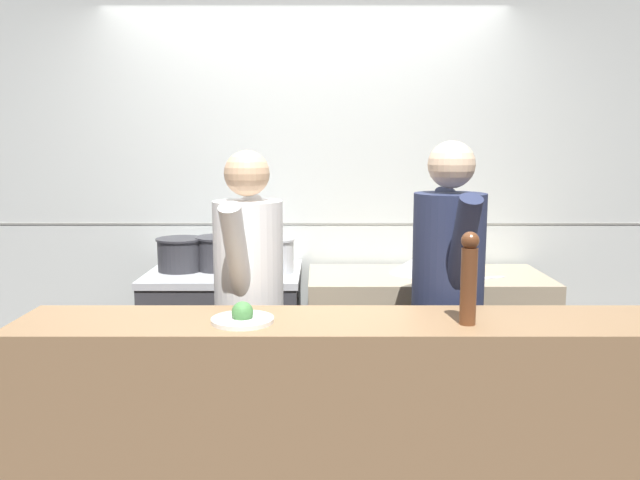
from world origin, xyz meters
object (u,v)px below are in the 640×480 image
object	(u,v)px
plated_dish_main	(245,317)
chef_sous	(450,297)
pepper_mill	(472,277)
chef_head_cook	(252,301)
stock_pot	(183,253)
oven_range	(229,345)
mixing_bowl_steel	(417,266)
chefs_knife	(471,279)
braising_pot	(275,254)
sauce_pot	(222,252)

from	to	relation	value
plated_dish_main	chef_sous	world-z (taller)	chef_sous
pepper_mill	chef_head_cook	size ratio (longest dim) A/B	0.22
stock_pot	pepper_mill	size ratio (longest dim) A/B	0.76
chef_sous	pepper_mill	bearing A→B (deg)	-97.77
plated_dish_main	oven_range	bearing A→B (deg)	101.82
plated_dish_main	pepper_mill	bearing A→B (deg)	-1.70
oven_range	chef_head_cook	xyz separation A→B (m)	(0.22, -0.68, 0.44)
oven_range	mixing_bowl_steel	bearing A→B (deg)	1.99
oven_range	stock_pot	xyz separation A→B (m)	(-0.26, 0.00, 0.56)
chefs_knife	chef_sous	distance (m)	0.58
mixing_bowl_steel	pepper_mill	world-z (taller)	pepper_mill
braising_pot	plated_dish_main	size ratio (longest dim) A/B	1.05
plated_dish_main	stock_pot	bearing A→B (deg)	112.84
pepper_mill	chef_head_cook	bearing A→B (deg)	148.37
chef_head_cook	chefs_knife	bearing A→B (deg)	31.25
mixing_bowl_steel	plated_dish_main	distance (m)	1.53
stock_pot	chef_sous	world-z (taller)	chef_sous
mixing_bowl_steel	chefs_knife	bearing A→B (deg)	-35.87
chef_head_cook	plated_dish_main	bearing A→B (deg)	-78.72
chefs_knife	chef_sous	xyz separation A→B (m)	(-0.23, -0.54, 0.03)
mixing_bowl_steel	sauce_pot	bearing A→B (deg)	-179.40
mixing_bowl_steel	oven_range	bearing A→B (deg)	-178.01
oven_range	plated_dish_main	xyz separation A→B (m)	(0.26, -1.22, 0.52)
braising_pot	plated_dish_main	world-z (taller)	braising_pot
braising_pot	oven_range	bearing A→B (deg)	169.97
oven_range	chef_head_cook	bearing A→B (deg)	-72.17
sauce_pot	stock_pot	bearing A→B (deg)	-173.17
stock_pot	braising_pot	bearing A→B (deg)	-5.31
chef_head_cook	chef_sous	distance (m)	0.95
oven_range	pepper_mill	xyz separation A→B (m)	(1.14, -1.25, 0.69)
braising_pot	chefs_knife	size ratio (longest dim) A/B	0.69
chefs_knife	chef_head_cook	distance (m)	1.29
chef_head_cook	pepper_mill	bearing A→B (deg)	-24.19
stock_pot	chefs_knife	world-z (taller)	stock_pot
chef_head_cook	mixing_bowl_steel	bearing A→B (deg)	46.07
stock_pot	plated_dish_main	distance (m)	1.33
mixing_bowl_steel	plated_dish_main	xyz separation A→B (m)	(-0.87, -1.26, 0.04)
sauce_pot	plated_dish_main	size ratio (longest dim) A/B	1.13
oven_range	braising_pot	size ratio (longest dim) A/B	3.51
oven_range	plated_dish_main	distance (m)	1.35
sauce_pot	chef_sous	size ratio (longest dim) A/B	0.17
oven_range	pepper_mill	size ratio (longest dim) A/B	2.51
stock_pot	braising_pot	world-z (taller)	braising_pot
stock_pot	chef_sous	bearing A→B (deg)	-26.00
stock_pot	chef_sous	xyz separation A→B (m)	(1.43, -0.70, -0.09)
mixing_bowl_steel	plated_dish_main	world-z (taller)	plated_dish_main
mixing_bowl_steel	chef_head_cook	distance (m)	1.16
sauce_pot	pepper_mill	xyz separation A→B (m)	(1.17, -1.27, 0.12)
pepper_mill	plated_dish_main	bearing A→B (deg)	178.30
plated_dish_main	pepper_mill	xyz separation A→B (m)	(0.88, -0.03, 0.17)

